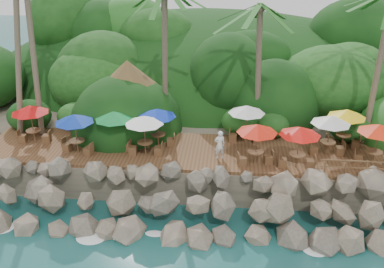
{
  "coord_description": "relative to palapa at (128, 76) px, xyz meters",
  "views": [
    {
      "loc": [
        2.15,
        -17.0,
        13.99
      ],
      "look_at": [
        0.0,
        6.0,
        3.4
      ],
      "focal_mm": 39.11,
      "sensor_mm": 36.0,
      "label": 1
    }
  ],
  "objects": [
    {
      "name": "seawall",
      "position": [
        4.7,
        -7.73,
        -4.64
      ],
      "size": [
        29.0,
        4.0,
        2.3
      ],
      "primitive_type": null,
      "color": "gray",
      "rests_on": "ground"
    },
    {
      "name": "ground",
      "position": [
        4.7,
        -9.73,
        -5.79
      ],
      "size": [
        140.0,
        140.0,
        0.0
      ],
      "primitive_type": "plane",
      "color": "#19514F",
      "rests_on": "ground"
    },
    {
      "name": "palapa",
      "position": [
        0.0,
        0.0,
        0.0
      ],
      "size": [
        4.84,
        4.84,
        4.6
      ],
      "color": "brown",
      "rests_on": "ground"
    },
    {
      "name": "foam_line",
      "position": [
        4.7,
        -9.43,
        -5.76
      ],
      "size": [
        25.2,
        0.8,
        0.06
      ],
      "color": "white",
      "rests_on": "ground"
    },
    {
      "name": "jungle_hill",
      "position": [
        4.7,
        13.77,
        -5.79
      ],
      "size": [
        44.8,
        28.0,
        15.4
      ],
      "primitive_type": "ellipsoid",
      "color": "#143811",
      "rests_on": "ground"
    },
    {
      "name": "dining_clusters",
      "position": [
        6.03,
        -3.96,
        -1.39
      ],
      "size": [
        23.05,
        5.37,
        2.53
      ],
      "color": "brown",
      "rests_on": "terrace"
    },
    {
      "name": "jungle_foliage",
      "position": [
        4.7,
        5.27,
        -5.79
      ],
      "size": [
        44.0,
        16.0,
        12.0
      ],
      "primitive_type": null,
      "color": "#143811",
      "rests_on": "ground"
    },
    {
      "name": "terrace",
      "position": [
        4.7,
        -3.73,
        -3.59
      ],
      "size": [
        26.0,
        5.0,
        0.2
      ],
      "primitive_type": "cube",
      "color": "brown",
      "rests_on": "land_base"
    },
    {
      "name": "waiter",
      "position": [
        6.42,
        -4.65,
        -2.6
      ],
      "size": [
        0.74,
        0.58,
        1.78
      ],
      "primitive_type": "imported",
      "rotation": [
        0.0,
        0.0,
        3.41
      ],
      "color": "silver",
      "rests_on": "terrace"
    },
    {
      "name": "land_base",
      "position": [
        4.7,
        6.27,
        -4.74
      ],
      "size": [
        32.0,
        25.2,
        2.1
      ],
      "primitive_type": "cube",
      "color": "gray",
      "rests_on": "ground"
    }
  ]
}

